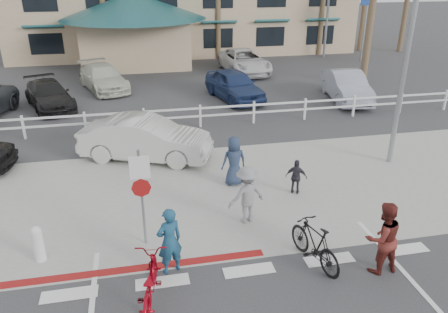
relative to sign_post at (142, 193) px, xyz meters
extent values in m
plane|color=#333335|center=(2.30, -2.20, -1.45)|extent=(140.00, 140.00, 0.00)
cube|color=gray|center=(2.30, 2.30, -1.44)|extent=(22.00, 7.00, 0.01)
cube|color=#333335|center=(2.30, 6.30, -1.45)|extent=(40.00, 5.00, 0.01)
cube|color=#333335|center=(2.30, 15.80, -1.45)|extent=(50.00, 16.00, 0.01)
cube|color=maroon|center=(-0.70, -1.00, -1.44)|extent=(7.00, 0.25, 0.02)
imported|color=maroon|center=(0.02, -2.15, -0.94)|extent=(0.97, 2.02, 1.02)
imported|color=navy|center=(0.53, -1.24, -0.62)|extent=(0.71, 0.59, 1.66)
imported|color=black|center=(3.87, -1.62, -0.90)|extent=(0.97, 1.89, 1.09)
imported|color=maroon|center=(5.24, -2.17, -0.56)|extent=(0.90, 0.73, 1.77)
imported|color=gray|center=(2.77, 0.50, -0.63)|extent=(1.19, 0.87, 1.65)
imported|color=#2B2A33|center=(4.66, 1.74, -0.89)|extent=(0.71, 0.55, 1.13)
imported|color=#233049|center=(2.93, 2.75, -0.64)|extent=(0.85, 0.61, 1.62)
imported|color=beige|center=(0.26, 5.37, -0.68)|extent=(4.96, 3.23, 1.55)
imported|color=black|center=(-4.14, 12.60, -0.81)|extent=(3.21, 4.74, 1.27)
imported|color=navy|center=(5.10, 12.18, -0.68)|extent=(2.77, 4.79, 1.53)
imported|color=#9196A7|center=(10.71, 10.78, -0.69)|extent=(2.33, 4.79, 1.51)
imported|color=silver|center=(-1.70, 15.55, -0.76)|extent=(3.34, 5.10, 1.37)
imported|color=silver|center=(7.09, 18.05, -0.71)|extent=(2.84, 5.47, 1.47)
camera|label=1|loc=(0.08, -9.51, 5.09)|focal=35.00mm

